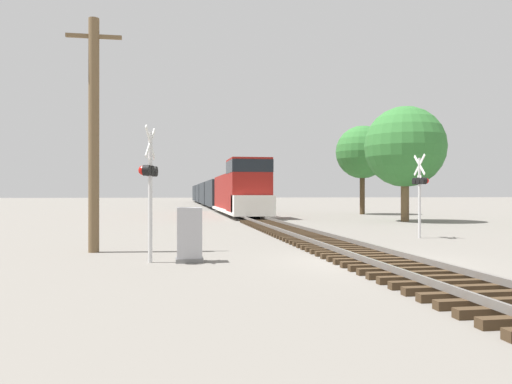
# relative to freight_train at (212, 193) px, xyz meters

# --- Properties ---
(ground_plane) EXTENTS (400.00, 400.00, 0.00)m
(ground_plane) POSITION_rel_freight_train_xyz_m (0.00, -60.77, -1.91)
(ground_plane) COLOR slate
(rail_track_bed) EXTENTS (2.60, 160.00, 0.31)m
(rail_track_bed) POSITION_rel_freight_train_xyz_m (0.00, -60.77, -1.78)
(rail_track_bed) COLOR #42301E
(rail_track_bed) RESTS_ON ground
(freight_train) EXTENTS (3.06, 82.13, 4.59)m
(freight_train) POSITION_rel_freight_train_xyz_m (0.00, 0.00, 0.00)
(freight_train) COLOR maroon
(freight_train) RESTS_ON ground
(crossing_signal_near) EXTENTS (0.52, 1.01, 3.86)m
(crossing_signal_near) POSITION_rel_freight_train_xyz_m (-6.34, -59.83, 0.49)
(crossing_signal_near) COLOR silver
(crossing_signal_near) RESTS_ON ground
(crossing_signal_far) EXTENTS (0.36, 1.01, 3.66)m
(crossing_signal_far) POSITION_rel_freight_train_xyz_m (4.99, -53.91, 0.39)
(crossing_signal_far) COLOR silver
(crossing_signal_far) RESTS_ON ground
(relay_cabinet) EXTENTS (0.77, 0.62, 1.56)m
(relay_cabinet) POSITION_rel_freight_train_xyz_m (-5.21, -59.89, -1.15)
(relay_cabinet) COLOR slate
(relay_cabinet) RESTS_ON ground
(utility_pole) EXTENTS (1.80, 0.35, 7.79)m
(utility_pole) POSITION_rel_freight_train_xyz_m (-8.28, -57.03, 2.07)
(utility_pole) COLOR brown
(utility_pole) RESTS_ON ground
(tree_far_right) EXTENTS (5.57, 5.57, 7.97)m
(tree_far_right) POSITION_rel_freight_train_xyz_m (10.12, -41.93, 3.25)
(tree_far_right) COLOR brown
(tree_far_right) RESTS_ON ground
(tree_mid_background) EXTENTS (4.89, 4.89, 8.21)m
(tree_mid_background) POSITION_rel_freight_train_xyz_m (11.58, -30.30, 3.83)
(tree_mid_background) COLOR #473521
(tree_mid_background) RESTS_ON ground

